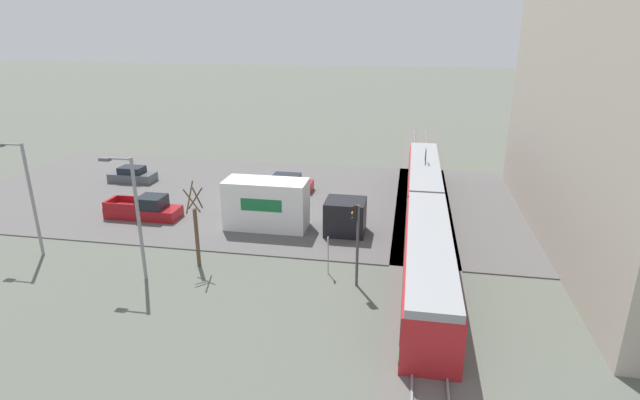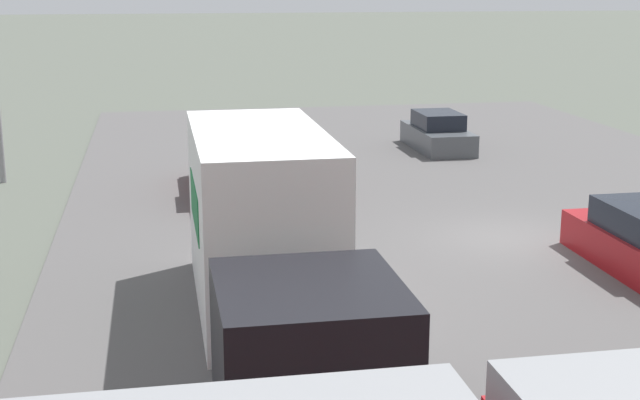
% 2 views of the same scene
% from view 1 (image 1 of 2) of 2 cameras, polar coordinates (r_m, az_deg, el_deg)
% --- Properties ---
extents(ground_plane, '(320.00, 320.00, 0.00)m').
position_cam_1_polar(ground_plane, '(44.11, -8.16, 0.40)').
color(ground_plane, '#565B51').
extents(road_surface, '(22.84, 49.47, 0.08)m').
position_cam_1_polar(road_surface, '(44.10, -8.16, 0.45)').
color(road_surface, '#565454').
rests_on(road_surface, ground).
extents(rail_bed, '(64.24, 4.40, 0.22)m').
position_cam_1_polar(rail_bed, '(41.97, 11.67, -0.72)').
color(rail_bed, '#5B5954').
rests_on(rail_bed, ground).
extents(light_rail_tram, '(31.44, 2.66, 4.30)m').
position_cam_1_polar(light_rail_tram, '(35.75, 11.95, -1.59)').
color(light_rail_tram, '#B21E23').
rests_on(light_rail_tram, ground).
extents(box_truck, '(2.58, 10.17, 3.59)m').
position_cam_1_polar(box_truck, '(36.07, -4.00, -0.81)').
color(box_truck, black).
rests_on(box_truck, ground).
extents(pickup_truck, '(2.00, 5.69, 1.76)m').
position_cam_1_polar(pickup_truck, '(40.75, -19.39, -1.00)').
color(pickup_truck, maroon).
rests_on(pickup_truck, ground).
extents(sedan_car_0, '(1.78, 4.63, 1.51)m').
position_cam_1_polar(sedan_car_0, '(44.99, -3.80, 1.88)').
color(sedan_car_0, maroon).
rests_on(sedan_car_0, ground).
extents(sedan_car_1, '(1.84, 4.26, 1.46)m').
position_cam_1_polar(sedan_car_1, '(50.74, -20.64, 2.64)').
color(sedan_car_1, '#4C5156').
rests_on(sedan_car_1, ground).
extents(traffic_light_pole, '(0.28, 0.47, 4.88)m').
position_cam_1_polar(traffic_light_pole, '(27.74, 4.17, -3.89)').
color(traffic_light_pole, '#47474C').
rests_on(traffic_light_pole, ground).
extents(street_tree, '(1.25, 1.04, 5.33)m').
position_cam_1_polar(street_tree, '(31.17, -13.96, -3.27)').
color(street_tree, brown).
rests_on(street_tree, ground).
extents(street_lamp_near_crossing, '(0.36, 1.95, 7.37)m').
position_cam_1_polar(street_lamp_near_crossing, '(29.87, -20.50, -1.11)').
color(street_lamp_near_crossing, gray).
rests_on(street_lamp_near_crossing, ground).
extents(street_lamp_mid_block, '(0.36, 1.95, 7.42)m').
position_cam_1_polar(street_lamp_mid_block, '(36.05, -30.42, 0.84)').
color(street_lamp_mid_block, gray).
rests_on(street_lamp_mid_block, ground).
extents(no_parking_sign, '(0.32, 0.08, 2.36)m').
position_cam_1_polar(no_parking_sign, '(29.70, 0.93, -5.93)').
color(no_parking_sign, gray).
rests_on(no_parking_sign, ground).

